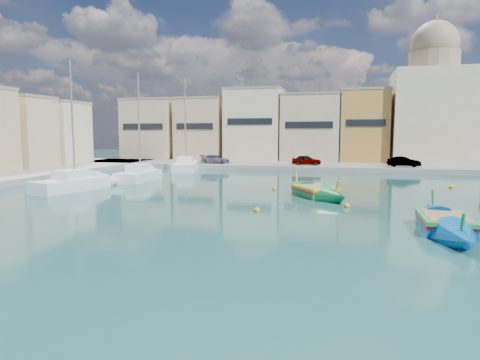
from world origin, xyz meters
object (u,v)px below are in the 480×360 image
at_px(luzzu_blue_south, 445,225).
at_px(yacht_midnorth, 147,175).
at_px(yacht_mid, 89,183).
at_px(church_block, 432,103).
at_px(luzzu_green, 315,193).
at_px(yacht_north, 187,166).

xyz_separation_m(luzzu_blue_south, yacht_midnorth, (-23.60, 16.39, 0.15)).
bearing_deg(yacht_mid, church_block, 44.92).
xyz_separation_m(church_block, yacht_midnorth, (-29.54, -23.92, -7.98)).
xyz_separation_m(church_block, yacht_mid, (-31.14, -31.05, -7.97)).
height_order(luzzu_blue_south, yacht_midnorth, yacht_midnorth).
bearing_deg(yacht_mid, luzzu_green, 0.45).
distance_m(church_block, luzzu_blue_south, 41.55).
height_order(luzzu_green, yacht_mid, yacht_mid).
height_order(church_block, yacht_mid, church_block).
bearing_deg(yacht_north, yacht_midnorth, -90.33).
bearing_deg(yacht_midnorth, church_block, 39.00).
relative_size(yacht_midnorth, yacht_mid, 0.98).
bearing_deg(yacht_mid, yacht_midnorth, 77.36).
height_order(luzzu_blue_south, yacht_mid, yacht_mid).
xyz_separation_m(church_block, yacht_north, (-29.48, -13.21, -7.95)).
bearing_deg(luzzu_blue_south, yacht_mid, 159.82).
bearing_deg(luzzu_blue_south, church_block, 81.61).
bearing_deg(luzzu_green, yacht_midnorth, 157.44).
bearing_deg(luzzu_blue_south, luzzu_green, 125.82).
height_order(church_block, luzzu_blue_south, church_block).
distance_m(luzzu_blue_south, yacht_midnorth, 28.73).
height_order(luzzu_green, yacht_midnorth, yacht_midnorth).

